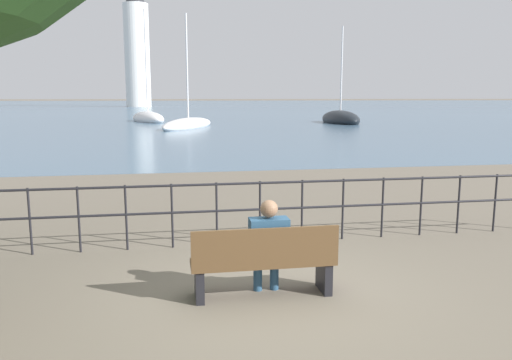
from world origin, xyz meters
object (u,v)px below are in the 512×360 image
harbor_lighthouse (137,49)px  sailboat_1 (340,119)px  park_bench (264,263)px  seated_person_left (268,242)px  sailboat_2 (188,124)px  sailboat_0 (148,118)px

harbor_lighthouse → sailboat_1: bearing=-74.3°
park_bench → sailboat_1: sailboat_1 is taller
seated_person_left → sailboat_1: 41.34m
sailboat_1 → sailboat_2: size_ratio=1.02×
sailboat_1 → sailboat_2: (-14.18, -4.76, -0.09)m
park_bench → seated_person_left: (0.07, 0.08, 0.23)m
seated_person_left → sailboat_2: size_ratio=0.13×
park_bench → harbor_lighthouse: 120.58m
sailboat_2 → park_bench: bearing=-65.9°
seated_person_left → sailboat_0: 44.21m
sailboat_1 → sailboat_2: bearing=-161.1°
park_bench → sailboat_1: size_ratio=0.19×
park_bench → sailboat_0: bearing=94.0°
sailboat_1 → harbor_lighthouse: bearing=106.0°
seated_person_left → sailboat_1: size_ratio=0.13×
sailboat_0 → sailboat_1: size_ratio=1.20×
seated_person_left → sailboat_0: bearing=94.1°
park_bench → sailboat_2: (0.41, 34.03, -0.17)m
seated_person_left → harbor_lighthouse: (-8.17, 119.50, 12.96)m
sailboat_0 → sailboat_2: size_ratio=1.22×
sailboat_0 → harbor_lighthouse: size_ratio=0.38×
sailboat_1 → harbor_lighthouse: size_ratio=0.31×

